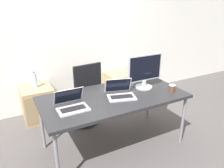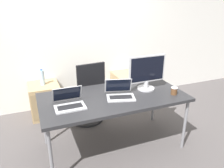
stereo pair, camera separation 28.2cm
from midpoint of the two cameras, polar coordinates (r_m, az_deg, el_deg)
ground_plane at (r=3.24m, az=2.89°, el=-15.72°), size 14.00×14.00×0.00m
wall_back at (r=4.09m, az=-5.92°, el=12.19°), size 10.00×0.05×2.60m
desk at (r=2.86m, az=3.17°, el=-4.00°), size 1.88×0.92×0.78m
office_chair at (r=3.60m, az=-4.16°, el=-4.23°), size 0.56×0.58×1.06m
cabinet_left at (r=3.97m, az=-15.17°, el=-4.10°), size 0.50×0.52×0.58m
cabinet_right at (r=4.39m, az=5.69°, el=-0.90°), size 0.50×0.52×0.58m
water_bottle at (r=3.82m, az=-15.78°, el=1.61°), size 0.07×0.07×0.28m
laptop_left at (r=2.58m, az=-8.09°, el=-4.91°), size 0.35×0.31×0.22m
laptop_right at (r=2.80m, az=4.95°, el=-2.53°), size 0.40×0.38×0.22m
monitor at (r=3.02m, az=11.74°, el=2.91°), size 0.53×0.24×0.48m
coffee_cup_white at (r=3.05m, az=2.84°, el=-0.47°), size 0.09×0.09×0.09m
coffee_cup_brown at (r=3.02m, az=18.52°, el=-1.76°), size 0.09×0.09×0.10m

